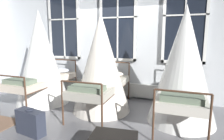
{
  "coord_description": "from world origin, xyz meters",
  "views": [
    {
      "loc": [
        1.68,
        -4.14,
        1.7
      ],
      "look_at": [
        0.23,
        -0.14,
        0.97
      ],
      "focal_mm": 30.85,
      "sensor_mm": 36.0,
      "label": 1
    }
  ],
  "objects_px": {
    "suitcase_dark": "(30,122)",
    "cot_second": "(101,65)",
    "cot_third": "(183,67)",
    "cot_first": "(41,59)"
  },
  "relations": [
    {
      "from": "suitcase_dark",
      "to": "cot_second",
      "type": "bearing_deg",
      "value": 73.95
    },
    {
      "from": "cot_third",
      "to": "suitcase_dark",
      "type": "relative_size",
      "value": 3.94
    },
    {
      "from": "cot_second",
      "to": "suitcase_dark",
      "type": "bearing_deg",
      "value": 153.13
    },
    {
      "from": "cot_first",
      "to": "cot_third",
      "type": "distance_m",
      "value": 3.43
    },
    {
      "from": "cot_third",
      "to": "suitcase_dark",
      "type": "xyz_separation_m",
      "value": [
        -2.49,
        -1.47,
        -0.89
      ]
    },
    {
      "from": "suitcase_dark",
      "to": "cot_first",
      "type": "bearing_deg",
      "value": 132.51
    },
    {
      "from": "cot_first",
      "to": "cot_third",
      "type": "xyz_separation_m",
      "value": [
        3.43,
        -0.02,
        -0.03
      ]
    },
    {
      "from": "cot_first",
      "to": "suitcase_dark",
      "type": "relative_size",
      "value": 4.04
    },
    {
      "from": "suitcase_dark",
      "to": "cot_third",
      "type": "bearing_deg",
      "value": 40.63
    },
    {
      "from": "cot_third",
      "to": "cot_first",
      "type": "bearing_deg",
      "value": 90.22
    }
  ]
}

